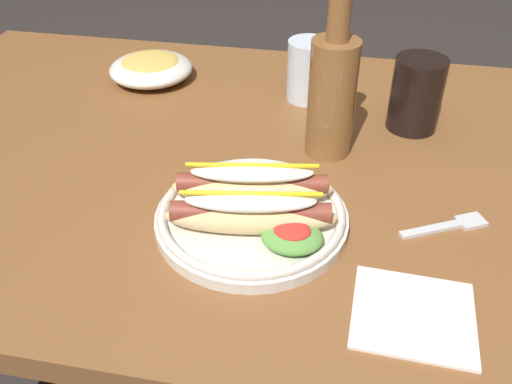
% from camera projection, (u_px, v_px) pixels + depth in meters
% --- Properties ---
extents(dining_table, '(1.33, 0.83, 0.74)m').
position_uv_depth(dining_table, '(254.00, 205.00, 0.91)').
color(dining_table, brown).
rests_on(dining_table, ground_plane).
extents(hot_dog_plate, '(0.25, 0.25, 0.08)m').
position_uv_depth(hot_dog_plate, '(253.00, 209.00, 0.70)').
color(hot_dog_plate, silver).
rests_on(hot_dog_plate, dining_table).
extents(fork, '(0.12, 0.07, 0.00)m').
position_uv_depth(fork, '(450.00, 226.00, 0.71)').
color(fork, silver).
rests_on(fork, dining_table).
extents(soda_cup, '(0.08, 0.08, 0.12)m').
position_uv_depth(soda_cup, '(416.00, 94.00, 0.89)').
color(soda_cup, black).
rests_on(soda_cup, dining_table).
extents(water_cup, '(0.08, 0.08, 0.11)m').
position_uv_depth(water_cup, '(308.00, 70.00, 0.97)').
color(water_cup, silver).
rests_on(water_cup, dining_table).
extents(glass_bottle, '(0.07, 0.07, 0.27)m').
position_uv_depth(glass_bottle, '(332.00, 91.00, 0.80)').
color(glass_bottle, brown).
rests_on(glass_bottle, dining_table).
extents(side_bowl, '(0.16, 0.16, 0.05)m').
position_uv_depth(side_bowl, '(151.00, 68.00, 1.06)').
color(side_bowl, silver).
rests_on(side_bowl, dining_table).
extents(napkin, '(0.14, 0.13, 0.00)m').
position_uv_depth(napkin, '(413.00, 315.00, 0.59)').
color(napkin, white).
rests_on(napkin, dining_table).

